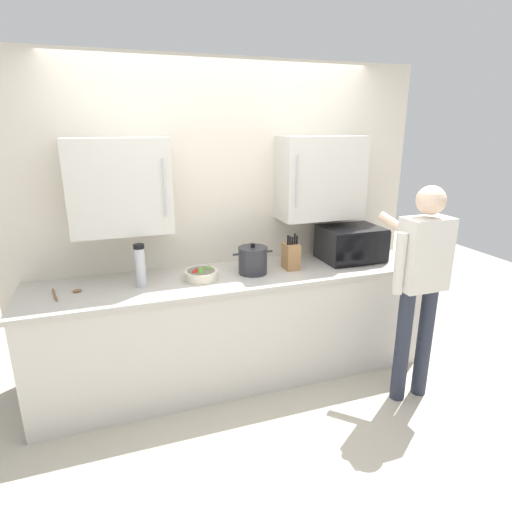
# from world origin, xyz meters

# --- Properties ---
(ground_plane) EXTENTS (9.78, 9.78, 0.00)m
(ground_plane) POSITION_xyz_m (0.00, 0.00, 0.00)
(ground_plane) COLOR #B7AD99
(back_wall_tiled) EXTENTS (3.44, 0.44, 2.52)m
(back_wall_tiled) POSITION_xyz_m (0.00, 1.21, 1.35)
(back_wall_tiled) COLOR beige
(back_wall_tiled) RESTS_ON ground_plane
(counter_unit) EXTENTS (3.14, 0.70, 0.90)m
(counter_unit) POSITION_xyz_m (0.00, 0.87, 0.45)
(counter_unit) COLOR beige
(counter_unit) RESTS_ON ground_plane
(microwave_oven) EXTENTS (0.51, 0.42, 0.29)m
(microwave_oven) POSITION_xyz_m (1.03, 0.91, 1.05)
(microwave_oven) COLOR black
(microwave_oven) RESTS_ON counter_unit
(stock_pot) EXTENTS (0.33, 0.23, 0.24)m
(stock_pot) POSITION_xyz_m (0.14, 0.86, 1.01)
(stock_pot) COLOR #2D2D33
(stock_pot) RESTS_ON counter_unit
(wooden_spoon) EXTENTS (0.21, 0.23, 0.02)m
(wooden_spoon) POSITION_xyz_m (-1.22, 0.87, 0.91)
(wooden_spoon) COLOR brown
(wooden_spoon) RESTS_ON counter_unit
(thermos_flask) EXTENTS (0.08, 0.08, 0.32)m
(thermos_flask) POSITION_xyz_m (-0.72, 0.84, 1.06)
(thermos_flask) COLOR #B7BABF
(thermos_flask) RESTS_ON counter_unit
(fruit_bowl) EXTENTS (0.25, 0.25, 0.10)m
(fruit_bowl) POSITION_xyz_m (-0.28, 0.85, 0.94)
(fruit_bowl) COLOR beige
(fruit_bowl) RESTS_ON counter_unit
(knife_block) EXTENTS (0.11, 0.15, 0.30)m
(knife_block) POSITION_xyz_m (0.46, 0.86, 1.01)
(knife_block) COLOR #A37547
(knife_block) RESTS_ON counter_unit
(person_figure) EXTENTS (0.44, 0.56, 1.63)m
(person_figure) POSITION_xyz_m (1.17, 0.18, 0.98)
(person_figure) COLOR #282D3D
(person_figure) RESTS_ON ground_plane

